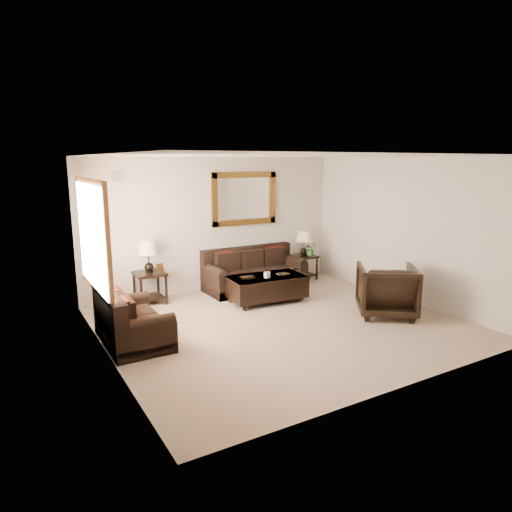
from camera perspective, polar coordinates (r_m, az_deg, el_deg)
room at (r=7.22m, az=3.43°, el=1.64°), size 5.51×5.01×2.71m
window at (r=7.01m, az=-19.66°, el=2.32°), size 0.07×1.96×1.66m
mirror at (r=9.59m, az=-1.44°, el=7.17°), size 1.50×0.06×1.10m
air_vent at (r=8.64m, az=-16.77°, el=9.51°), size 0.25×0.02×0.18m
sofa at (r=9.51m, az=-0.30°, el=-2.28°), size 2.08×0.90×0.85m
loveseat at (r=6.97m, az=-15.50°, el=-8.15°), size 0.84×1.42×0.80m
end_table_left at (r=8.65m, az=-13.24°, el=-0.79°), size 0.55×0.55×1.20m
end_table_right at (r=10.26m, az=6.02°, el=1.04°), size 0.50×0.50×1.10m
coffee_table at (r=8.64m, az=1.32°, el=-3.73°), size 1.51×0.90×0.62m
armchair at (r=8.16m, az=16.03°, el=-3.84°), size 1.29×1.27×0.97m
potted_plant at (r=10.26m, az=6.80°, el=0.72°), size 0.28×0.31×0.24m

